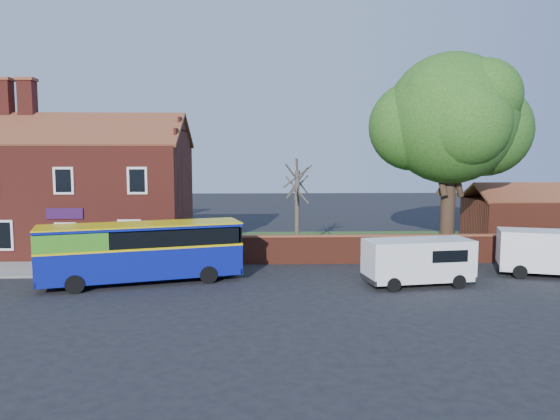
{
  "coord_description": "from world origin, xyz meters",
  "views": [
    {
      "loc": [
        3.8,
        -22.69,
        6.12
      ],
      "look_at": [
        4.76,
        5.0,
        3.21
      ],
      "focal_mm": 35.0,
      "sensor_mm": 36.0,
      "label": 1
    }
  ],
  "objects_px": {
    "bus": "(135,250)",
    "van_near": "(418,260)",
    "van_far": "(554,251)",
    "large_tree": "(451,123)"
  },
  "relations": [
    {
      "from": "van_far",
      "to": "van_near",
      "type": "bearing_deg",
      "value": -149.9
    },
    {
      "from": "van_near",
      "to": "van_far",
      "type": "bearing_deg",
      "value": 3.3
    },
    {
      "from": "van_far",
      "to": "large_tree",
      "type": "relative_size",
      "value": 0.46
    },
    {
      "from": "van_near",
      "to": "van_far",
      "type": "xyz_separation_m",
      "value": [
        7.25,
        1.56,
        0.07
      ]
    },
    {
      "from": "bus",
      "to": "large_tree",
      "type": "distance_m",
      "value": 20.02
    },
    {
      "from": "van_far",
      "to": "large_tree",
      "type": "bearing_deg",
      "value": 131.45
    },
    {
      "from": "bus",
      "to": "van_near",
      "type": "relative_size",
      "value": 1.86
    },
    {
      "from": "bus",
      "to": "van_near",
      "type": "bearing_deg",
      "value": -20.11
    },
    {
      "from": "bus",
      "to": "large_tree",
      "type": "relative_size",
      "value": 0.79
    },
    {
      "from": "van_near",
      "to": "van_far",
      "type": "relative_size",
      "value": 0.92
    }
  ]
}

